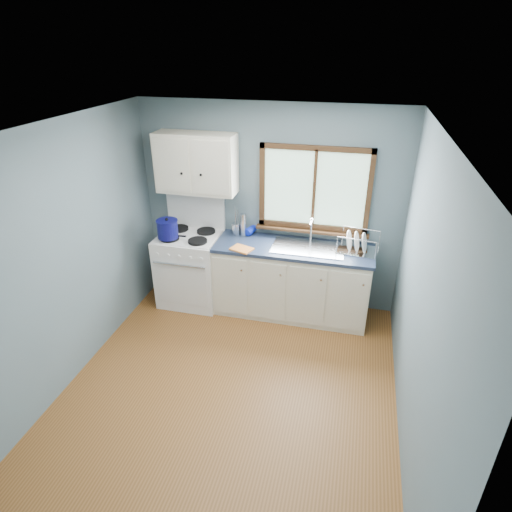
% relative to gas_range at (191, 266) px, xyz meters
% --- Properties ---
extents(floor, '(3.20, 3.60, 0.02)m').
position_rel_gas_range_xyz_m(floor, '(0.95, -1.47, -0.50)').
color(floor, brown).
rests_on(floor, ground).
extents(ceiling, '(3.20, 3.60, 0.02)m').
position_rel_gas_range_xyz_m(ceiling, '(0.95, -1.47, 2.02)').
color(ceiling, white).
rests_on(ceiling, wall_back).
extents(wall_back, '(3.20, 0.02, 2.50)m').
position_rel_gas_range_xyz_m(wall_back, '(0.95, 0.34, 0.76)').
color(wall_back, slate).
rests_on(wall_back, ground).
extents(wall_front, '(3.20, 0.02, 2.50)m').
position_rel_gas_range_xyz_m(wall_front, '(0.95, -3.28, 0.76)').
color(wall_front, slate).
rests_on(wall_front, ground).
extents(wall_left, '(0.02, 3.60, 2.50)m').
position_rel_gas_range_xyz_m(wall_left, '(-0.66, -1.47, 0.76)').
color(wall_left, slate).
rests_on(wall_left, ground).
extents(wall_right, '(0.02, 3.60, 2.50)m').
position_rel_gas_range_xyz_m(wall_right, '(2.56, -1.47, 0.76)').
color(wall_right, slate).
rests_on(wall_right, ground).
extents(gas_range, '(0.76, 0.69, 1.36)m').
position_rel_gas_range_xyz_m(gas_range, '(0.00, 0.00, 0.00)').
color(gas_range, white).
rests_on(gas_range, floor).
extents(base_cabinets, '(1.85, 0.60, 0.88)m').
position_rel_gas_range_xyz_m(base_cabinets, '(1.31, 0.02, -0.08)').
color(base_cabinets, beige).
rests_on(base_cabinets, floor).
extents(countertop, '(1.89, 0.64, 0.04)m').
position_rel_gas_range_xyz_m(countertop, '(1.31, 0.02, 0.41)').
color(countertop, '#1B273C').
rests_on(countertop, base_cabinets).
extents(sink, '(0.84, 0.46, 0.44)m').
position_rel_gas_range_xyz_m(sink, '(1.49, 0.02, 0.37)').
color(sink, silver).
rests_on(sink, countertop).
extents(window, '(1.36, 0.10, 1.03)m').
position_rel_gas_range_xyz_m(window, '(1.48, 0.30, 0.98)').
color(window, '#9EC6A8').
rests_on(window, wall_back).
extents(upper_cabinets, '(0.95, 0.35, 0.70)m').
position_rel_gas_range_xyz_m(upper_cabinets, '(0.10, 0.15, 1.31)').
color(upper_cabinets, beige).
rests_on(upper_cabinets, wall_back).
extents(skillet, '(0.34, 0.24, 0.04)m').
position_rel_gas_range_xyz_m(skillet, '(-0.19, -0.15, 0.49)').
color(skillet, black).
rests_on(skillet, gas_range).
extents(stockpot, '(0.30, 0.30, 0.25)m').
position_rel_gas_range_xyz_m(stockpot, '(-0.19, -0.17, 0.58)').
color(stockpot, '#0C0D50').
rests_on(stockpot, gas_range).
extents(utensil_crock, '(0.13, 0.13, 0.36)m').
position_rel_gas_range_xyz_m(utensil_crock, '(0.56, 0.21, 0.50)').
color(utensil_crock, silver).
rests_on(utensil_crock, countertop).
extents(thermos, '(0.07, 0.07, 0.29)m').
position_rel_gas_range_xyz_m(thermos, '(0.66, 0.18, 0.57)').
color(thermos, silver).
rests_on(thermos, countertop).
extents(soap_bottle, '(0.12, 0.12, 0.26)m').
position_rel_gas_range_xyz_m(soap_bottle, '(0.71, 0.16, 0.56)').
color(soap_bottle, '#0D1FA2').
rests_on(soap_bottle, countertop).
extents(dish_towel, '(0.29, 0.25, 0.02)m').
position_rel_gas_range_xyz_m(dish_towel, '(0.74, -0.21, 0.44)').
color(dish_towel, orange).
rests_on(dish_towel, countertop).
extents(dish_rack, '(0.50, 0.40, 0.23)m').
position_rel_gas_range_xyz_m(dish_rack, '(2.04, 0.08, 0.49)').
color(dish_rack, silver).
rests_on(dish_rack, countertop).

